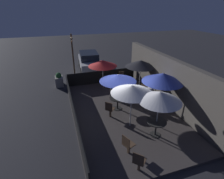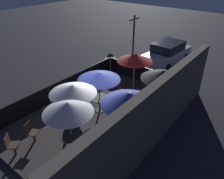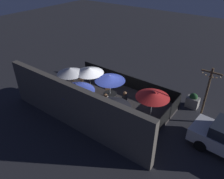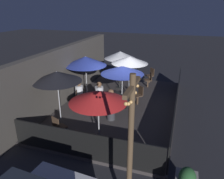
{
  "view_description": "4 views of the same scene",
  "coord_description": "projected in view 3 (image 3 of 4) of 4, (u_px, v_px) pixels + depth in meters",
  "views": [
    {
      "loc": [
        7.71,
        -3.07,
        5.43
      ],
      "look_at": [
        -0.27,
        -0.5,
        1.4
      ],
      "focal_mm": 28.0,
      "sensor_mm": 36.0,
      "label": 1
    },
    {
      "loc": [
        6.26,
        5.72,
        6.38
      ],
      "look_at": [
        -0.74,
        0.25,
        1.25
      ],
      "focal_mm": 35.0,
      "sensor_mm": 36.0,
      "label": 2
    },
    {
      "loc": [
        -7.64,
        9.54,
        8.59
      ],
      "look_at": [
        -0.33,
        -0.35,
        1.06
      ],
      "focal_mm": 35.0,
      "sensor_mm": 36.0,
      "label": 3
    },
    {
      "loc": [
        -9.46,
        -2.71,
        4.75
      ],
      "look_at": [
        -0.3,
        0.34,
        1.0
      ],
      "focal_mm": 35.0,
      "sensor_mm": 36.0,
      "label": 4
    }
  ],
  "objects": [
    {
      "name": "patio_chair_3",
      "position": [
        142.0,
        127.0,
        11.88
      ],
      "size": [
        0.53,
        0.53,
        0.95
      ],
      "rotation": [
        0.0,
        0.0,
        -0.41
      ],
      "color": "#4C3828",
      "rests_on": "patio_deck"
    },
    {
      "name": "patio_umbrella_2",
      "position": [
        153.0,
        94.0,
        12.33
      ],
      "size": [
        1.96,
        1.96,
        2.02
      ],
      "color": "#B2B2B7",
      "rests_on": "patio_deck"
    },
    {
      "name": "patio_chair_4",
      "position": [
        82.0,
        78.0,
        16.72
      ],
      "size": [
        0.52,
        0.52,
        0.9
      ],
      "rotation": [
        0.0,
        0.0,
        1.95
      ],
      "color": "#4C3828",
      "rests_on": "patio_deck"
    },
    {
      "name": "ground_plane",
      "position": [
        105.0,
        103.0,
        14.9
      ],
      "size": [
        60.0,
        60.0,
        0.0
      ],
      "primitive_type": "plane",
      "color": "#26262B"
    },
    {
      "name": "patio_chair_0",
      "position": [
        73.0,
        75.0,
        17.12
      ],
      "size": [
        0.57,
        0.57,
        0.91
      ],
      "rotation": [
        0.0,
        0.0,
        2.34
      ],
      "color": "#4C3828",
      "rests_on": "patio_deck"
    },
    {
      "name": "dining_table_1",
      "position": [
        72.0,
        88.0,
        15.21
      ],
      "size": [
        0.87,
        0.87,
        0.75
      ],
      "color": "black",
      "rests_on": "patio_deck"
    },
    {
      "name": "patio_umbrella_0",
      "position": [
        110.0,
        78.0,
        13.8
      ],
      "size": [
        1.96,
        1.96,
        2.07
      ],
      "color": "#B2B2B7",
      "rests_on": "patio_deck"
    },
    {
      "name": "patron_2",
      "position": [
        125.0,
        102.0,
        13.74
      ],
      "size": [
        0.49,
        0.49,
        1.39
      ],
      "rotation": [
        0.0,
        0.0,
        2.54
      ],
      "color": "#333338",
      "rests_on": "patio_deck"
    },
    {
      "name": "building_wall",
      "position": [
        73.0,
        107.0,
        12.16
      ],
      "size": [
        10.15,
        0.36,
        2.85
      ],
      "color": "#4C4742",
      "rests_on": "ground_plane"
    },
    {
      "name": "dining_table_0",
      "position": [
        110.0,
        95.0,
        14.49
      ],
      "size": [
        0.91,
        0.91,
        0.72
      ],
      "color": "black",
      "rests_on": "patio_deck"
    },
    {
      "name": "fence_front",
      "position": [
        126.0,
        81.0,
        16.4
      ],
      "size": [
        8.35,
        0.05,
        0.95
      ],
      "color": "black",
      "rests_on": "patio_deck"
    },
    {
      "name": "patio_umbrella_3",
      "position": [
        90.0,
        70.0,
        14.55
      ],
      "size": [
        1.91,
        1.91,
        2.16
      ],
      "color": "#B2B2B7",
      "rests_on": "patio_deck"
    },
    {
      "name": "planter_box",
      "position": [
        193.0,
        101.0,
        14.34
      ],
      "size": [
        0.79,
        0.56,
        1.04
      ],
      "color": "gray",
      "rests_on": "ground_plane"
    },
    {
      "name": "fence_side_left",
      "position": [
        163.0,
        120.0,
        12.44
      ],
      "size": [
        0.05,
        5.16,
        0.95
      ],
      "color": "black",
      "rests_on": "patio_deck"
    },
    {
      "name": "light_post",
      "position": [
        206.0,
        94.0,
        12.2
      ],
      "size": [
        1.1,
        0.12,
        3.6
      ],
      "color": "brown",
      "rests_on": "ground_plane"
    },
    {
      "name": "patron_0",
      "position": [
        91.0,
        113.0,
        12.97
      ],
      "size": [
        0.54,
        0.54,
        1.14
      ],
      "rotation": [
        0.0,
        0.0,
        0.7
      ],
      "color": "silver",
      "rests_on": "patio_deck"
    },
    {
      "name": "patio_umbrella_1",
      "position": [
        70.0,
        71.0,
        14.49
      ],
      "size": [
        1.81,
        1.81,
        2.18
      ],
      "color": "#B2B2B7",
      "rests_on": "patio_deck"
    },
    {
      "name": "patio_umbrella_4",
      "position": [
        112.0,
        104.0,
        11.32
      ],
      "size": [
        2.02,
        2.02,
        2.13
      ],
      "color": "#B2B2B7",
      "rests_on": "patio_deck"
    },
    {
      "name": "patio_deck",
      "position": [
        105.0,
        103.0,
        14.87
      ],
      "size": [
        8.55,
        5.36,
        0.12
      ],
      "color": "#383333",
      "rests_on": "ground_plane"
    },
    {
      "name": "patio_chair_2",
      "position": [
        108.0,
        89.0,
        15.32
      ],
      "size": [
        0.57,
        0.57,
        0.94
      ],
      "rotation": [
        0.0,
        0.0,
        2.37
      ],
      "color": "#4C3828",
      "rests_on": "patio_deck"
    },
    {
      "name": "patio_umbrella_5",
      "position": [
        76.0,
        87.0,
        12.68
      ],
      "size": [
        2.16,
        2.16,
        2.19
      ],
      "color": "#B2B2B7",
      "rests_on": "patio_deck"
    },
    {
      "name": "patron_1",
      "position": [
        106.0,
        104.0,
        13.59
      ],
      "size": [
        0.42,
        0.42,
        1.35
      ],
      "rotation": [
        0.0,
        0.0,
        4.61
      ],
      "color": "silver",
      "rests_on": "patio_deck"
    },
    {
      "name": "patio_chair_1",
      "position": [
        101.0,
        114.0,
        12.88
      ],
      "size": [
        0.52,
        0.52,
        0.9
      ],
      "rotation": [
        0.0,
        0.0,
        -1.19
      ],
      "color": "#4C3828",
      "rests_on": "patio_deck"
    }
  ]
}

